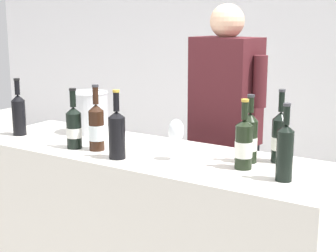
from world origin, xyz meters
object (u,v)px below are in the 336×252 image
object	(u,v)px
wine_bottle_1	(19,113)
wine_bottle_5	(96,127)
wine_bottle_4	(280,137)
wine_bottle_7	(117,133)
wine_bottle_0	(74,127)
ice_bucket	(90,112)
wine_bottle_6	(244,144)
wine_bottle_2	(285,151)
wine_bottle_3	(250,137)
person_server	(224,151)
wine_glass	(176,132)

from	to	relation	value
wine_bottle_1	wine_bottle_5	size ratio (longest dim) A/B	0.97
wine_bottle_1	wine_bottle_4	size ratio (longest dim) A/B	0.95
wine_bottle_1	wine_bottle_7	size ratio (longest dim) A/B	0.98
wine_bottle_0	ice_bucket	xyz separation A→B (m)	(-0.17, 0.32, 0.01)
wine_bottle_6	ice_bucket	world-z (taller)	wine_bottle_6
wine_bottle_2	ice_bucket	distance (m)	1.32
wine_bottle_3	wine_bottle_4	distance (m)	0.14
wine_bottle_5	person_server	xyz separation A→B (m)	(0.35, 0.80, -0.26)
wine_bottle_0	wine_glass	xyz separation A→B (m)	(0.57, 0.10, 0.02)
wine_glass	wine_bottle_0	bearing A→B (deg)	-170.38
wine_bottle_2	wine_bottle_7	bearing A→B (deg)	-172.58
wine_bottle_5	person_server	world-z (taller)	person_server
wine_bottle_6	person_server	world-z (taller)	person_server
ice_bucket	wine_bottle_6	bearing A→B (deg)	-9.40
wine_bottle_3	wine_bottle_4	xyz separation A→B (m)	(0.12, 0.08, 0.00)
wine_bottle_2	wine_glass	world-z (taller)	wine_bottle_2
wine_bottle_3	wine_glass	xyz separation A→B (m)	(-0.32, -0.15, 0.02)
wine_bottle_5	wine_bottle_7	distance (m)	0.20
wine_bottle_1	wine_bottle_7	bearing A→B (deg)	-6.47
wine_glass	ice_bucket	bearing A→B (deg)	163.44
wine_bottle_1	wine_bottle_5	xyz separation A→B (m)	(0.61, -0.02, -0.01)
wine_bottle_0	wine_bottle_4	bearing A→B (deg)	17.96
wine_bottle_2	wine_bottle_7	xyz separation A→B (m)	(-0.81, -0.11, -0.00)
wine_bottle_1	wine_bottle_0	bearing A→B (deg)	-6.44
wine_bottle_3	wine_bottle_5	world-z (taller)	wine_bottle_5
wine_glass	wine_bottle_1	bearing A→B (deg)	-177.67
ice_bucket	person_server	world-z (taller)	person_server
wine_bottle_0	wine_bottle_2	distance (m)	1.13
wine_bottle_1	wine_bottle_3	xyz separation A→B (m)	(1.37, 0.19, -0.01)
ice_bucket	wine_bottle_4	bearing A→B (deg)	0.54
wine_bottle_2	wine_bottle_6	xyz separation A→B (m)	(-0.22, 0.07, -0.02)
wine_bottle_2	wine_glass	size ratio (longest dim) A/B	1.66
wine_bottle_5	wine_bottle_4	bearing A→B (deg)	18.45
wine_bottle_0	wine_bottle_1	world-z (taller)	wine_bottle_1
wine_bottle_1	wine_bottle_5	distance (m)	0.61
wine_bottle_4	wine_bottle_6	distance (m)	0.21
wine_bottle_4	person_server	size ratio (longest dim) A/B	0.20
wine_bottle_5	wine_bottle_6	bearing A→B (deg)	7.73
wine_bottle_5	person_server	size ratio (longest dim) A/B	0.20
person_server	ice_bucket	bearing A→B (deg)	-141.35
wine_bottle_4	wine_bottle_7	bearing A→B (deg)	-152.43
wine_bottle_2	wine_bottle_6	distance (m)	0.23
wine_bottle_0	wine_glass	world-z (taller)	wine_bottle_0
wine_bottle_1	ice_bucket	xyz separation A→B (m)	(0.32, 0.26, -0.00)
wine_bottle_0	wine_bottle_3	size ratio (longest dim) A/B	0.97
wine_bottle_5	wine_bottle_7	size ratio (longest dim) A/B	1.01
wine_bottle_7	wine_glass	distance (m)	0.29
wine_bottle_3	wine_bottle_7	bearing A→B (deg)	-153.67
wine_bottle_1	wine_glass	world-z (taller)	wine_bottle_1
wine_bottle_0	wine_bottle_6	bearing A→B (deg)	8.69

